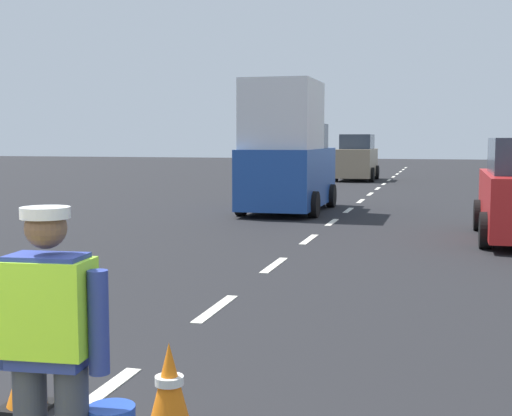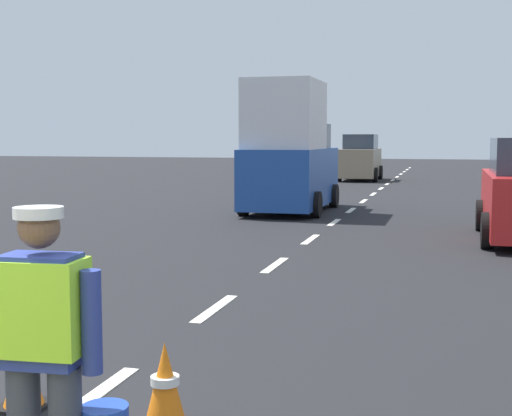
{
  "view_description": "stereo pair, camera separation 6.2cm",
  "coord_description": "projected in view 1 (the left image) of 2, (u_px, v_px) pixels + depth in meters",
  "views": [
    {
      "loc": [
        2.6,
        -2.18,
        2.03
      ],
      "look_at": [
        0.18,
        6.9,
        1.1
      ],
      "focal_mm": 49.77,
      "sensor_mm": 36.0,
      "label": 1
    },
    {
      "loc": [
        2.66,
        -2.16,
        2.03
      ],
      "look_at": [
        0.18,
        6.9,
        1.1
      ],
      "focal_mm": 49.77,
      "sensor_mm": 36.0,
      "label": 2
    }
  ],
  "objects": [
    {
      "name": "traffic_cone_near",
      "position": [
        169.0,
        387.0,
        4.9
      ],
      "size": [
        0.36,
        0.36,
        0.63
      ],
      "color": "black",
      "rests_on": "ground"
    },
    {
      "name": "ground_plane",
      "position": [
        362.0,
        201.0,
        23.16
      ],
      "size": [
        96.0,
        96.0,
        0.0
      ],
      "primitive_type": "plane",
      "color": "black"
    },
    {
      "name": "delivery_truck",
      "position": [
        287.0,
        154.0,
        19.4
      ],
      "size": [
        2.16,
        4.6,
        3.54
      ],
      "color": "#1E4799",
      "rests_on": "ground"
    },
    {
      "name": "car_oncoming_third",
      "position": [
        357.0,
        159.0,
        34.22
      ],
      "size": [
        1.91,
        3.89,
        2.21
      ],
      "color": "gray",
      "rests_on": "ground"
    },
    {
      "name": "traffic_cone_far",
      "position": [
        26.0,
        377.0,
        5.31
      ],
      "size": [
        0.36,
        0.36,
        0.49
      ],
      "color": "black",
      "rests_on": "ground"
    },
    {
      "name": "lane_center_line",
      "position": [
        374.0,
        191.0,
        27.19
      ],
      "size": [
        0.14,
        46.4,
        0.01
      ],
      "color": "silver",
      "rests_on": "ground"
    },
    {
      "name": "road_worker",
      "position": [
        54.0,
        345.0,
        3.76
      ],
      "size": [
        0.75,
        0.41,
        1.67
      ],
      "color": "#383D4C",
      "rests_on": "ground"
    }
  ]
}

